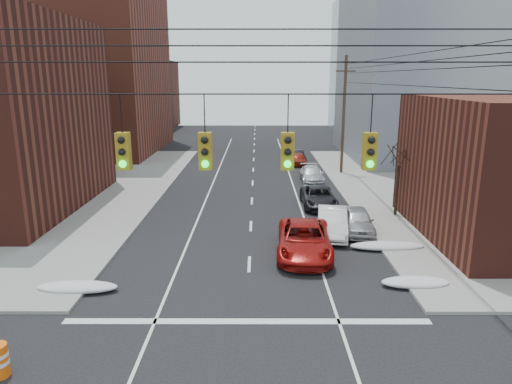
{
  "coord_description": "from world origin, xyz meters",
  "views": [
    {
      "loc": [
        0.38,
        -9.12,
        9.01
      ],
      "look_at": [
        0.33,
        14.82,
        3.0
      ],
      "focal_mm": 32.0,
      "sensor_mm": 36.0,
      "label": 1
    }
  ],
  "objects_px": {
    "parked_car_a": "(358,220)",
    "parked_car_f": "(297,156)",
    "red_pickup": "(304,240)",
    "lot_car_d": "(9,184)",
    "parked_car_b": "(332,222)",
    "parked_car_e": "(299,159)",
    "parked_car_d": "(312,175)",
    "parked_car_c": "(318,197)",
    "lot_car_b": "(64,179)",
    "lot_car_a": "(45,196)"
  },
  "relations": [
    {
      "from": "parked_car_a",
      "to": "parked_car_f",
      "type": "xyz_separation_m",
      "value": [
        -1.6,
        23.53,
        -0.09
      ]
    },
    {
      "from": "red_pickup",
      "to": "lot_car_d",
      "type": "bearing_deg",
      "value": 154.26
    },
    {
      "from": "parked_car_b",
      "to": "parked_car_e",
      "type": "xyz_separation_m",
      "value": [
        0.0,
        22.32,
        -0.15
      ]
    },
    {
      "from": "parked_car_d",
      "to": "parked_car_f",
      "type": "height_order",
      "value": "parked_car_d"
    },
    {
      "from": "red_pickup",
      "to": "parked_car_d",
      "type": "distance_m",
      "value": 17.25
    },
    {
      "from": "parked_car_a",
      "to": "lot_car_d",
      "type": "xyz_separation_m",
      "value": [
        -25.72,
        9.21,
        0.11
      ]
    },
    {
      "from": "parked_car_e",
      "to": "parked_car_f",
      "type": "bearing_deg",
      "value": 87.53
    },
    {
      "from": "parked_car_e",
      "to": "parked_car_d",
      "type": "bearing_deg",
      "value": -89.41
    },
    {
      "from": "parked_car_c",
      "to": "lot_car_b",
      "type": "relative_size",
      "value": 1.13
    },
    {
      "from": "red_pickup",
      "to": "parked_car_a",
      "type": "bearing_deg",
      "value": 49.75
    },
    {
      "from": "parked_car_f",
      "to": "parked_car_a",
      "type": "bearing_deg",
      "value": -92.83
    },
    {
      "from": "parked_car_c",
      "to": "parked_car_e",
      "type": "xyz_separation_m",
      "value": [
        0.0,
        16.17,
        -0.06
      ]
    },
    {
      "from": "parked_car_f",
      "to": "parked_car_c",
      "type": "bearing_deg",
      "value": -96.72
    },
    {
      "from": "lot_car_b",
      "to": "lot_car_d",
      "type": "bearing_deg",
      "value": 122.62
    },
    {
      "from": "parked_car_c",
      "to": "red_pickup",
      "type": "bearing_deg",
      "value": -102.36
    },
    {
      "from": "parked_car_f",
      "to": "parked_car_e",
      "type": "bearing_deg",
      "value": -96.72
    },
    {
      "from": "parked_car_e",
      "to": "lot_car_a",
      "type": "xyz_separation_m",
      "value": [
        -19.28,
        -16.95,
        0.3
      ]
    },
    {
      "from": "parked_car_b",
      "to": "parked_car_f",
      "type": "bearing_deg",
      "value": 97.94
    },
    {
      "from": "parked_car_d",
      "to": "parked_car_f",
      "type": "relative_size",
      "value": 1.22
    },
    {
      "from": "lot_car_a",
      "to": "lot_car_b",
      "type": "xyz_separation_m",
      "value": [
        -1.33,
        6.5,
        -0.17
      ]
    },
    {
      "from": "parked_car_b",
      "to": "parked_car_d",
      "type": "distance_m",
      "value": 14.0
    },
    {
      "from": "parked_car_a",
      "to": "lot_car_d",
      "type": "height_order",
      "value": "lot_car_d"
    },
    {
      "from": "lot_car_d",
      "to": "lot_car_a",
      "type": "bearing_deg",
      "value": -121.99
    },
    {
      "from": "parked_car_a",
      "to": "parked_car_f",
      "type": "distance_m",
      "value": 23.58
    },
    {
      "from": "parked_car_d",
      "to": "lot_car_d",
      "type": "height_order",
      "value": "lot_car_d"
    },
    {
      "from": "lot_car_b",
      "to": "lot_car_d",
      "type": "height_order",
      "value": "lot_car_d"
    },
    {
      "from": "lot_car_b",
      "to": "lot_car_d",
      "type": "xyz_separation_m",
      "value": [
        -3.51,
        -2.14,
        0.07
      ]
    },
    {
      "from": "parked_car_c",
      "to": "parked_car_d",
      "type": "xyz_separation_m",
      "value": [
        0.45,
        7.85,
        -0.01
      ]
    },
    {
      "from": "parked_car_a",
      "to": "lot_car_b",
      "type": "bearing_deg",
      "value": 156.32
    },
    {
      "from": "parked_car_b",
      "to": "parked_car_f",
      "type": "height_order",
      "value": "parked_car_b"
    },
    {
      "from": "parked_car_a",
      "to": "red_pickup",
      "type": "bearing_deg",
      "value": -131.15
    },
    {
      "from": "parked_car_b",
      "to": "lot_car_b",
      "type": "height_order",
      "value": "parked_car_b"
    },
    {
      "from": "lot_car_d",
      "to": "parked_car_d",
      "type": "bearing_deg",
      "value": -70.11
    },
    {
      "from": "parked_car_b",
      "to": "lot_car_d",
      "type": "distance_m",
      "value": 26.01
    },
    {
      "from": "parked_car_f",
      "to": "lot_car_d",
      "type": "distance_m",
      "value": 28.06
    },
    {
      "from": "parked_car_f",
      "to": "red_pickup",
      "type": "bearing_deg",
      "value": -100.83
    },
    {
      "from": "parked_car_a",
      "to": "parked_car_c",
      "type": "bearing_deg",
      "value": 109.26
    },
    {
      "from": "lot_car_a",
      "to": "parked_car_f",
      "type": "bearing_deg",
      "value": -45.43
    },
    {
      "from": "parked_car_d",
      "to": "parked_car_e",
      "type": "distance_m",
      "value": 8.33
    },
    {
      "from": "parked_car_f",
      "to": "lot_car_a",
      "type": "distance_m",
      "value": 26.85
    },
    {
      "from": "red_pickup",
      "to": "parked_car_a",
      "type": "relative_size",
      "value": 1.4
    },
    {
      "from": "lot_car_b",
      "to": "parked_car_c",
      "type": "bearing_deg",
      "value": -104.26
    },
    {
      "from": "parked_car_b",
      "to": "parked_car_c",
      "type": "bearing_deg",
      "value": 97.94
    },
    {
      "from": "parked_car_f",
      "to": "lot_car_b",
      "type": "bearing_deg",
      "value": -156.14
    },
    {
      "from": "lot_car_a",
      "to": "lot_car_d",
      "type": "xyz_separation_m",
      "value": [
        -4.84,
        4.36,
        -0.1
      ]
    },
    {
      "from": "lot_car_a",
      "to": "lot_car_b",
      "type": "distance_m",
      "value": 6.64
    },
    {
      "from": "parked_car_f",
      "to": "lot_car_a",
      "type": "xyz_separation_m",
      "value": [
        -19.28,
        -18.68,
        0.3
      ]
    },
    {
      "from": "lot_car_d",
      "to": "parked_car_f",
      "type": "bearing_deg",
      "value": -49.27
    },
    {
      "from": "parked_car_c",
      "to": "parked_car_d",
      "type": "bearing_deg",
      "value": 86.32
    },
    {
      "from": "parked_car_c",
      "to": "parked_car_e",
      "type": "bearing_deg",
      "value": 89.56
    }
  ]
}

